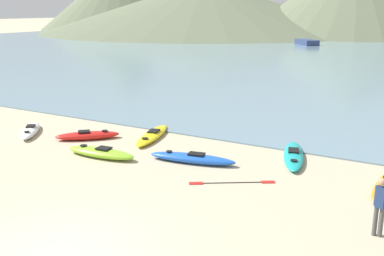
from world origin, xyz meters
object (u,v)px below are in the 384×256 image
at_px(kayak_on_sand_1, 192,158).
at_px(loose_paddle, 232,183).
at_px(kayak_on_sand_2, 293,155).
at_px(kayak_on_sand_4, 30,130).
at_px(kayak_on_sand_0, 87,135).
at_px(kayak_on_sand_6, 101,153).
at_px(kayak_on_sand_5, 152,135).
at_px(moored_boat_1, 307,42).
at_px(person_near_foreground, 380,203).

height_order(kayak_on_sand_1, loose_paddle, kayak_on_sand_1).
height_order(kayak_on_sand_2, kayak_on_sand_4, kayak_on_sand_4).
distance_m(kayak_on_sand_1, loose_paddle, 2.37).
relative_size(kayak_on_sand_0, loose_paddle, 1.02).
xyz_separation_m(kayak_on_sand_2, kayak_on_sand_6, (-6.43, -3.39, 0.05)).
height_order(kayak_on_sand_2, kayak_on_sand_5, kayak_on_sand_2).
relative_size(kayak_on_sand_2, kayak_on_sand_6, 1.20).
bearing_deg(kayak_on_sand_6, kayak_on_sand_5, 85.75).
bearing_deg(moored_boat_1, kayak_on_sand_4, -86.91).
height_order(kayak_on_sand_0, loose_paddle, kayak_on_sand_0).
xyz_separation_m(kayak_on_sand_5, kayak_on_sand_6, (-0.23, -3.12, 0.05)).
relative_size(kayak_on_sand_4, moored_boat_1, 0.53).
height_order(person_near_foreground, loose_paddle, person_near_foreground).
height_order(kayak_on_sand_1, kayak_on_sand_2, kayak_on_sand_1).
bearing_deg(kayak_on_sand_5, loose_paddle, -30.67).
bearing_deg(person_near_foreground, loose_paddle, 162.88).
distance_m(kayak_on_sand_6, loose_paddle, 5.43).
xyz_separation_m(kayak_on_sand_1, kayak_on_sand_2, (3.09, 2.25, -0.04)).
bearing_deg(kayak_on_sand_2, kayak_on_sand_1, -143.90).
bearing_deg(kayak_on_sand_6, moored_boat_1, 97.94).
distance_m(kayak_on_sand_2, loose_paddle, 3.50).
height_order(kayak_on_sand_4, person_near_foreground, person_near_foreground).
bearing_deg(person_near_foreground, moored_boat_1, 107.11).
xyz_separation_m(kayak_on_sand_0, kayak_on_sand_6, (2.09, -1.58, 0.01)).
bearing_deg(person_near_foreground, kayak_on_sand_0, 166.32).
bearing_deg(moored_boat_1, kayak_on_sand_2, -74.98).
relative_size(person_near_foreground, loose_paddle, 0.62).
distance_m(person_near_foreground, loose_paddle, 4.85).
bearing_deg(kayak_on_sand_0, kayak_on_sand_1, -4.61).
height_order(kayak_on_sand_6, loose_paddle, kayak_on_sand_6).
bearing_deg(kayak_on_sand_1, kayak_on_sand_4, -178.87).
bearing_deg(kayak_on_sand_5, kayak_on_sand_1, -32.63).
relative_size(kayak_on_sand_2, moored_boat_1, 0.71).
bearing_deg(kayak_on_sand_4, kayak_on_sand_1, 1.13).
height_order(kayak_on_sand_0, kayak_on_sand_1, same).
bearing_deg(kayak_on_sand_5, moored_boat_1, 98.64).
xyz_separation_m(person_near_foreground, loose_paddle, (-4.57, 1.41, -0.86)).
distance_m(kayak_on_sand_1, kayak_on_sand_2, 3.83).
height_order(kayak_on_sand_2, loose_paddle, kayak_on_sand_2).
height_order(kayak_on_sand_5, kayak_on_sand_6, kayak_on_sand_6).
bearing_deg(moored_boat_1, kayak_on_sand_6, -82.06).
distance_m(kayak_on_sand_1, moored_boat_1, 56.89).
relative_size(person_near_foreground, moored_boat_1, 0.31).
xyz_separation_m(kayak_on_sand_1, kayak_on_sand_4, (-8.25, -0.16, -0.01)).
bearing_deg(kayak_on_sand_0, kayak_on_sand_4, -168.03).
relative_size(kayak_on_sand_0, kayak_on_sand_6, 0.84).
bearing_deg(kayak_on_sand_5, kayak_on_sand_6, -94.25).
xyz_separation_m(kayak_on_sand_6, loose_paddle, (5.43, 0.04, -0.16)).
height_order(kayak_on_sand_1, kayak_on_sand_4, kayak_on_sand_1).
height_order(kayak_on_sand_4, kayak_on_sand_6, kayak_on_sand_6).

